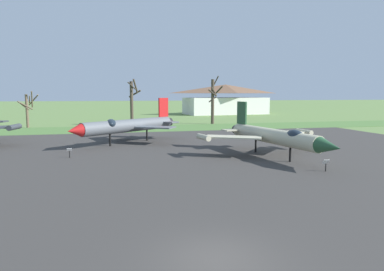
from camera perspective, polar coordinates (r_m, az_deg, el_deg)
The scene contains 11 objects.
ground_plane at distance 13.46m, azimuth 3.98°, elevation -19.89°, with size 600.00×600.00×0.00m, color #607F42.
asphalt_apron at distance 28.47m, azimuth -5.63°, elevation -5.38°, with size 71.95×53.75×0.05m, color #383533.
grass_verge_strip at distance 60.87m, azimuth -9.70°, elevation 1.11°, with size 131.95×12.00×0.06m, color #4D7537.
jet_fighter_front_right at distance 42.51m, azimuth -10.62°, elevation 1.67°, with size 13.67×11.73×5.54m.
info_placard_front_right at distance 34.62m, azimuth -19.65°, elevation -2.61°, with size 0.49×0.28×0.96m.
jet_fighter_rear_center at distance 33.46m, azimuth 13.53°, elevation -0.08°, with size 12.88×15.24×5.23m.
info_placard_rear_center at distance 28.86m, azimuth 21.31°, elevation -4.45°, with size 0.51×0.32×1.00m.
bare_tree_left_of_center at distance 68.29m, azimuth -25.57°, elevation 4.15°, with size 3.48×3.51×6.61m.
bare_tree_center at distance 67.13m, azimuth -9.88°, elevation 5.66°, with size 2.66×3.27×8.89m.
bare_tree_right_of_center at distance 69.66m, azimuth 3.53°, elevation 5.96°, with size 3.02×3.08×9.69m.
visitor_building at distance 105.20m, azimuth 5.56°, elevation 5.94°, with size 26.27×14.17×8.91m.
Camera 1 is at (-3.58, -11.47, 6.06)m, focal length 32.17 mm.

